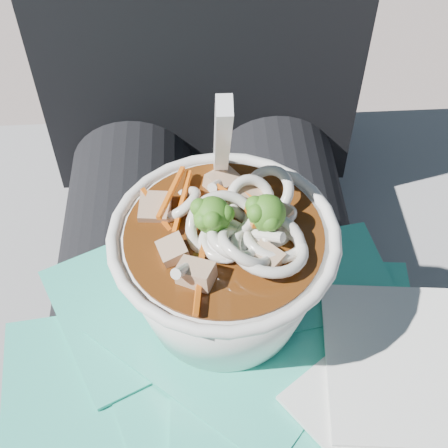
{
  "coord_description": "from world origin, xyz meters",
  "views": [
    {
      "loc": [
        -0.0,
        -0.3,
        1.01
      ],
      "look_at": [
        0.01,
        -0.02,
        0.68
      ],
      "focal_mm": 50.0,
      "sensor_mm": 36.0,
      "label": 1
    }
  ],
  "objects_px": {
    "stone_ledge": "(210,344)",
    "lap": "(211,336)",
    "plastic_bag": "(233,360)",
    "udon_bowl": "(226,262)",
    "person_body": "(207,238)"
  },
  "relations": [
    {
      "from": "stone_ledge",
      "to": "udon_bowl",
      "type": "distance_m",
      "value": 0.46
    },
    {
      "from": "lap",
      "to": "udon_bowl",
      "type": "distance_m",
      "value": 0.14
    },
    {
      "from": "stone_ledge",
      "to": "plastic_bag",
      "type": "distance_m",
      "value": 0.42
    },
    {
      "from": "stone_ledge",
      "to": "lap",
      "type": "height_order",
      "value": "lap"
    },
    {
      "from": "lap",
      "to": "person_body",
      "type": "distance_m",
      "value": 0.1
    },
    {
      "from": "person_body",
      "to": "udon_bowl",
      "type": "height_order",
      "value": "person_body"
    },
    {
      "from": "plastic_bag",
      "to": "lap",
      "type": "bearing_deg",
      "value": 102.66
    },
    {
      "from": "stone_ledge",
      "to": "plastic_bag",
      "type": "xyz_separation_m",
      "value": [
        0.02,
        -0.22,
        0.36
      ]
    },
    {
      "from": "stone_ledge",
      "to": "udon_bowl",
      "type": "bearing_deg",
      "value": -86.05
    },
    {
      "from": "stone_ledge",
      "to": "person_body",
      "type": "distance_m",
      "value": 0.32
    },
    {
      "from": "plastic_bag",
      "to": "udon_bowl",
      "type": "height_order",
      "value": "udon_bowl"
    },
    {
      "from": "stone_ledge",
      "to": "lap",
      "type": "distance_m",
      "value": 0.32
    },
    {
      "from": "stone_ledge",
      "to": "lap",
      "type": "relative_size",
      "value": 2.08
    },
    {
      "from": "plastic_bag",
      "to": "udon_bowl",
      "type": "xyz_separation_m",
      "value": [
        -0.0,
        0.05,
        0.06
      ]
    },
    {
      "from": "plastic_bag",
      "to": "person_body",
      "type": "bearing_deg",
      "value": 95.44
    }
  ]
}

